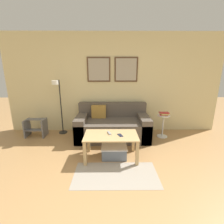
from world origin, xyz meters
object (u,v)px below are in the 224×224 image
object	(u,v)px
storage_bin	(114,151)
remote_control	(109,133)
step_stool	(36,127)
coffee_table	(111,139)
floor_lamp	(59,101)
couch	(112,126)
book_stack	(164,114)
cell_phone	(120,135)
side_table	(163,124)

from	to	relation	value
storage_bin	remote_control	distance (m)	0.38
storage_bin	step_stool	bearing A→B (deg)	152.41
coffee_table	storage_bin	size ratio (longest dim) A/B	2.05
storage_bin	floor_lamp	xyz separation A→B (m)	(-1.35, 1.09, 0.77)
couch	floor_lamp	xyz separation A→B (m)	(-1.33, 0.13, 0.60)
book_stack	step_stool	world-z (taller)	book_stack
coffee_table	floor_lamp	xyz separation A→B (m)	(-1.29, 1.12, 0.50)
step_stool	coffee_table	bearing A→B (deg)	-29.06
cell_phone	step_stool	distance (m)	2.36
book_stack	remote_control	size ratio (longest dim) A/B	1.59
floor_lamp	cell_phone	distance (m)	1.90
couch	book_stack	bearing A→B (deg)	-0.52
side_table	book_stack	distance (m)	0.27
storage_bin	coffee_table	bearing A→B (deg)	-152.11
coffee_table	book_stack	distance (m)	1.64
side_table	remote_control	distance (m)	1.63
floor_lamp	step_stool	size ratio (longest dim) A/B	2.94
floor_lamp	cell_phone	size ratio (longest dim) A/B	10.05
coffee_table	cell_phone	bearing A→B (deg)	-10.30
book_stack	remote_control	world-z (taller)	book_stack
side_table	cell_phone	bearing A→B (deg)	-137.85
floor_lamp	couch	bearing A→B (deg)	-5.59
book_stack	side_table	bearing A→B (deg)	97.56
book_stack	step_stool	distance (m)	3.23
storage_bin	remote_control	size ratio (longest dim) A/B	3.26
remote_control	step_stool	xyz separation A→B (m)	(-1.87, 1.00, -0.25)
step_stool	book_stack	bearing A→B (deg)	-1.41
coffee_table	side_table	bearing A→B (deg)	37.29
couch	book_stack	xyz separation A→B (m)	(1.26, -0.01, 0.32)
couch	remote_control	distance (m)	0.96
storage_bin	remote_control	xyz separation A→B (m)	(-0.09, 0.03, 0.37)
side_table	remote_control	size ratio (longest dim) A/B	3.78
storage_bin	side_table	bearing A→B (deg)	37.69
coffee_table	remote_control	bearing A→B (deg)	119.74
floor_lamp	step_stool	world-z (taller)	floor_lamp
couch	side_table	xyz separation A→B (m)	(1.26, -0.00, 0.05)
coffee_table	floor_lamp	bearing A→B (deg)	138.96
floor_lamp	remote_control	distance (m)	1.69
storage_bin	cell_phone	xyz separation A→B (m)	(0.11, -0.06, 0.36)
coffee_table	step_stool	size ratio (longest dim) A/B	2.09
remote_control	storage_bin	bearing A→B (deg)	-32.58
couch	side_table	bearing A→B (deg)	-0.11
coffee_table	step_stool	xyz separation A→B (m)	(-1.91, 1.06, -0.15)
storage_bin	side_table	distance (m)	1.58
remote_control	cell_phone	world-z (taller)	remote_control
side_table	book_stack	size ratio (longest dim) A/B	2.37
cell_phone	floor_lamp	bearing A→B (deg)	120.94
storage_bin	book_stack	size ratio (longest dim) A/B	2.04
couch	storage_bin	bearing A→B (deg)	-88.60
coffee_table	cell_phone	size ratio (longest dim) A/B	7.15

